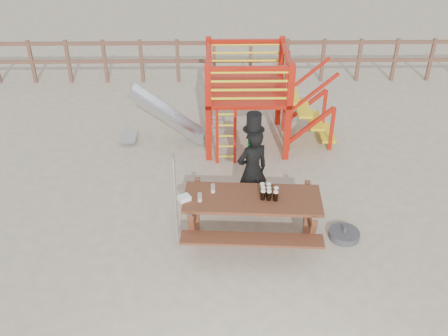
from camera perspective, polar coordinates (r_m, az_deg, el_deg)
ground at (r=8.24m, az=2.32°, el=-9.11°), size 60.00×60.00×0.00m
back_fence at (r=13.99m, az=0.96°, el=12.68°), size 15.09×0.09×1.20m
playground_fort at (r=10.70m, az=2.17°, el=8.18°), size 4.71×1.84×2.10m
picnic_table at (r=8.09m, az=3.20°, el=-5.17°), size 2.27×1.63×0.84m
man_with_hat at (r=8.61m, az=3.26°, el=-0.05°), size 0.69×0.59×1.90m
metal_pole at (r=7.71m, az=-5.52°, el=-4.43°), size 0.04×0.04×1.71m
parasol_base at (r=8.64m, az=13.56°, el=-7.39°), size 0.51×0.51×0.22m
paper_bag at (r=7.84m, az=-4.57°, el=-3.45°), size 0.23×0.21×0.08m
stout_pints at (r=7.89m, az=5.07°, el=-2.76°), size 0.29×0.30×0.17m
empty_glasses at (r=7.88m, az=-2.02°, el=-2.88°), size 0.28×0.31×0.15m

